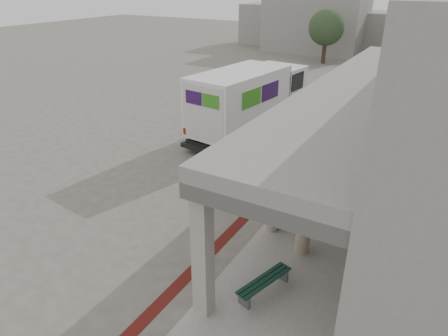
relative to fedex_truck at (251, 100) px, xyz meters
The scene contains 11 objects.
ground 8.44m from the fedex_truck, 72.65° to the right, with size 120.00×120.00×0.00m, color #615C53.
bike_lane_stripe 7.04m from the fedex_truck, 59.49° to the right, with size 0.35×40.00×0.01m, color #551611.
sidewalk 10.33m from the fedex_truck, 50.62° to the right, with size 4.40×28.00×0.12m, color gray.
distant_backdrop 28.03m from the fedex_truck, 90.79° to the left, with size 28.00×10.00×6.50m.
tree_left 20.34m from the fedex_truck, 97.20° to the left, with size 3.20×3.20×4.80m.
tree_mid 22.62m from the fedex_truck, 78.61° to the left, with size 3.20×3.20×4.80m.
fedex_truck is the anchor object (origin of this frame).
bench 11.63m from the fedex_truck, 61.34° to the right, with size 0.84×1.70×0.39m.
bollard_near 8.86m from the fedex_truck, 58.61° to the right, with size 0.39×0.39×0.58m.
bollard_far 10.02m from the fedex_truck, 54.50° to the right, with size 0.43×0.43×0.64m.
utility_cabinet 8.40m from the fedex_truck, 26.18° to the right, with size 0.40×0.53×0.89m, color slate.
Camera 1 is at (6.09, -9.41, 7.24)m, focal length 32.00 mm.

